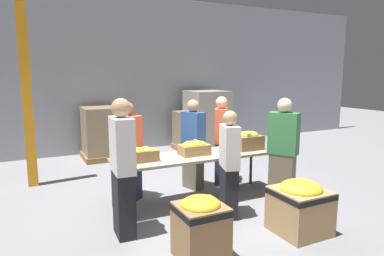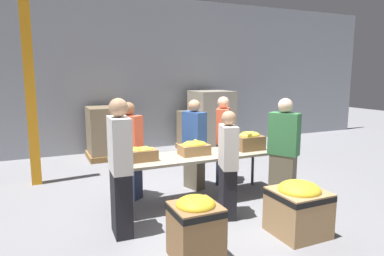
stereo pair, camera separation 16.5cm
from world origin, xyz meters
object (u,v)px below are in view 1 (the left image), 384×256
(volunteer_0, at_px, (221,140))
(volunteer_1, at_px, (193,145))
(banana_box_1, at_px, (194,148))
(volunteer_5, at_px, (283,152))
(support_pillar, at_px, (25,75))
(volunteer_4, at_px, (129,151))
(pallet_stack_2, at_px, (207,120))
(sorting_table, at_px, (197,158))
(volunteer_3, at_px, (123,169))
(banana_box_0, at_px, (142,154))
(donation_bin_1, at_px, (300,205))
(banana_box_2, at_px, (248,140))
(pallet_stack_0, at_px, (103,133))
(volunteer_2, at_px, (229,165))
(donation_bin_0, at_px, (201,226))
(pallet_stack_1, at_px, (192,131))

(volunteer_0, height_order, volunteer_1, volunteer_0)
(banana_box_1, xyz_separation_m, volunteer_5, (1.21, -0.66, -0.05))
(volunteer_1, distance_m, support_pillar, 3.16)
(banana_box_1, relative_size, volunteer_4, 0.29)
(volunteer_4, bearing_deg, pallet_stack_2, 97.94)
(sorting_table, bearing_deg, volunteer_3, -154.34)
(banana_box_0, bearing_deg, donation_bin_1, -44.43)
(banana_box_2, relative_size, pallet_stack_0, 0.37)
(banana_box_2, height_order, pallet_stack_2, pallet_stack_2)
(banana_box_2, bearing_deg, banana_box_1, 176.44)
(volunteer_2, relative_size, support_pillar, 0.38)
(sorting_table, distance_m, volunteer_1, 0.63)
(donation_bin_0, distance_m, pallet_stack_2, 5.64)
(volunteer_2, relative_size, volunteer_4, 0.96)
(volunteer_5, height_order, support_pillar, support_pillar)
(volunteer_3, bearing_deg, pallet_stack_1, -33.37)
(pallet_stack_0, bearing_deg, volunteer_2, -78.31)
(volunteer_1, xyz_separation_m, donation_bin_1, (0.45, -2.15, -0.42))
(banana_box_1, xyz_separation_m, pallet_stack_2, (2.05, 3.33, -0.10))
(volunteer_5, distance_m, pallet_stack_2, 4.08)
(volunteer_5, xyz_separation_m, donation_bin_1, (-0.49, -0.92, -0.46))
(donation_bin_1, bearing_deg, support_pillar, 130.18)
(volunteer_0, bearing_deg, volunteer_5, 49.41)
(sorting_table, xyz_separation_m, banana_box_1, (-0.05, 0.01, 0.16))
(volunteer_3, distance_m, donation_bin_1, 2.28)
(banana_box_0, distance_m, banana_box_2, 1.85)
(banana_box_1, bearing_deg, volunteer_1, 65.14)
(pallet_stack_0, xyz_separation_m, pallet_stack_2, (2.75, -0.13, 0.16))
(volunteer_4, distance_m, pallet_stack_1, 3.81)
(banana_box_2, xyz_separation_m, volunteer_2, (-0.81, -0.69, -0.16))
(volunteer_5, bearing_deg, volunteer_3, 58.45)
(volunteer_0, distance_m, donation_bin_1, 2.25)
(banana_box_1, distance_m, volunteer_3, 1.47)
(volunteer_5, bearing_deg, donation_bin_0, 83.92)
(donation_bin_1, bearing_deg, sorting_table, 113.14)
(volunteer_5, xyz_separation_m, pallet_stack_1, (0.43, 4.07, -0.32))
(banana_box_0, height_order, support_pillar, support_pillar)
(banana_box_0, xyz_separation_m, pallet_stack_1, (2.51, 3.43, -0.36))
(donation_bin_1, relative_size, pallet_stack_2, 0.44)
(donation_bin_1, bearing_deg, volunteer_0, 86.12)
(pallet_stack_0, bearing_deg, sorting_table, -77.82)
(volunteer_2, xyz_separation_m, pallet_stack_0, (-0.87, 4.21, -0.15))
(support_pillar, relative_size, pallet_stack_0, 3.25)
(pallet_stack_0, height_order, pallet_stack_2, pallet_stack_2)
(sorting_table, relative_size, volunteer_0, 1.65)
(donation_bin_1, height_order, pallet_stack_1, pallet_stack_1)
(volunteer_3, xyz_separation_m, donation_bin_0, (0.60, -0.91, -0.48))
(banana_box_1, distance_m, volunteer_5, 1.38)
(volunteer_4, bearing_deg, volunteer_2, 3.38)
(donation_bin_1, xyz_separation_m, support_pillar, (-3.01, 3.56, 1.63))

